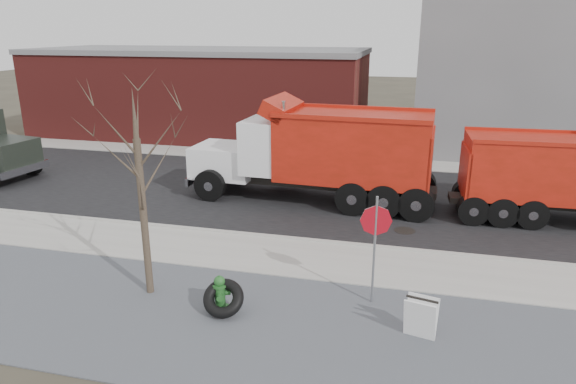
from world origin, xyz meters
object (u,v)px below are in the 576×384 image
(stop_sign, at_px, (375,232))
(dump_truck_red_a, at_px, (568,175))
(sandwich_board, at_px, (421,318))
(fire_hydrant, at_px, (220,295))
(dump_truck_red_b, at_px, (320,151))
(truck_tire, at_px, (223,298))

(stop_sign, bearing_deg, dump_truck_red_a, 65.03)
(stop_sign, distance_m, dump_truck_red_a, 9.31)
(stop_sign, xyz_separation_m, sandwich_board, (1.14, -1.26, -1.38))
(fire_hydrant, bearing_deg, stop_sign, -1.96)
(sandwich_board, relative_size, dump_truck_red_b, 0.10)
(sandwich_board, bearing_deg, truck_tire, -165.64)
(stop_sign, distance_m, dump_truck_red_b, 7.81)
(fire_hydrant, distance_m, dump_truck_red_b, 8.75)
(fire_hydrant, relative_size, stop_sign, 0.33)
(fire_hydrant, distance_m, stop_sign, 3.97)
(truck_tire, distance_m, dump_truck_red_a, 12.67)
(stop_sign, bearing_deg, truck_tire, -143.11)
(truck_tire, height_order, dump_truck_red_a, dump_truck_red_a)
(truck_tire, bearing_deg, dump_truck_red_b, 85.61)
(truck_tire, relative_size, dump_truck_red_a, 0.13)
(truck_tire, height_order, sandwich_board, sandwich_board)
(fire_hydrant, xyz_separation_m, truck_tire, (0.14, -0.14, 0.01))
(fire_hydrant, bearing_deg, truck_tire, -66.75)
(sandwich_board, distance_m, dump_truck_red_b, 9.53)
(fire_hydrant, relative_size, truck_tire, 0.87)
(stop_sign, xyz_separation_m, dump_truck_red_a, (5.92, 7.18, -0.19))
(stop_sign, height_order, dump_truck_red_a, dump_truck_red_a)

